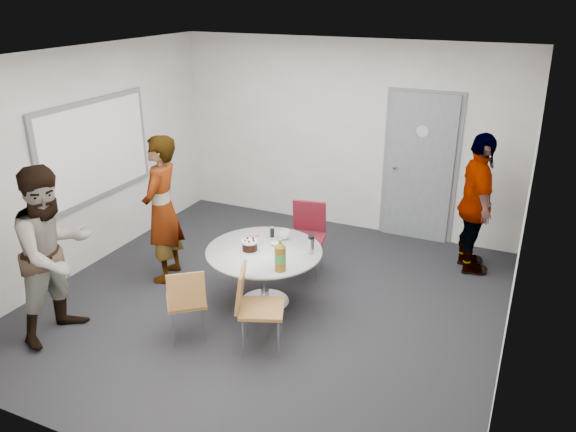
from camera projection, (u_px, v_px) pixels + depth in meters
The scene contains 15 objects.
floor at pixel (268, 302), 6.38m from camera, with size 5.00×5.00×0.00m, color black.
ceiling at pixel (264, 57), 5.35m from camera, with size 5.00×5.00×0.00m, color silver.
wall_back at pixel (345, 136), 7.97m from camera, with size 5.00×5.00×0.00m, color beige.
wall_left at pixel (83, 162), 6.82m from camera, with size 5.00×5.00×0.00m, color beige.
wall_right at pixel (522, 230), 4.91m from camera, with size 5.00×5.00×0.00m, color beige.
wall_front at pixel (101, 305), 3.76m from camera, with size 5.00×5.00×0.00m, color beige.
door at pixel (420, 168), 7.66m from camera, with size 1.02×0.17×2.12m.
whiteboard at pixel (96, 150), 6.93m from camera, with size 0.04×1.90×1.25m.
table at pixel (266, 257), 6.12m from camera, with size 1.27×1.27×1.01m.
chair_near_left at pixel (186, 298), 5.52m from camera, with size 0.55×0.56×0.80m.
chair_near_right at pixel (253, 301), 5.37m from camera, with size 0.57×0.55×0.88m.
chair_far at pixel (307, 230), 6.88m from camera, with size 0.50×0.53×0.90m.
person_main at pixel (162, 209), 6.60m from camera, with size 0.65×0.43×1.78m, color #A5C6EA.
person_left at pixel (54, 253), 5.50m from camera, with size 0.88×0.68×1.80m, color white.
person_right at pixel (476, 204), 6.79m from camera, with size 1.03×0.43×1.76m, color black.
Camera 1 is at (2.49, -4.94, 3.33)m, focal length 35.00 mm.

